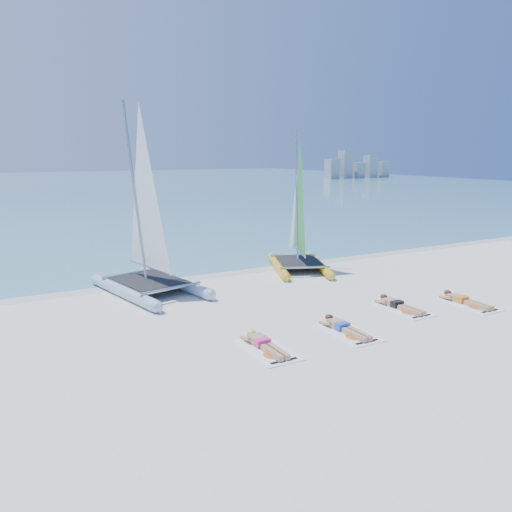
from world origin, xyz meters
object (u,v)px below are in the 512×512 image
(catamaran_blue, at_px, (146,234))
(sunbather_b, at_px, (343,327))
(towel_c, at_px, (402,309))
(sunbather_c, at_px, (398,304))
(catamaran_yellow, at_px, (297,224))
(towel_a, at_px, (267,350))
(sunbather_d, at_px, (463,300))
(towel_b, at_px, (348,333))
(towel_d, at_px, (468,305))
(sunbather_a, at_px, (263,343))

(catamaran_blue, height_order, sunbather_b, catamaran_blue)
(towel_c, height_order, sunbather_c, sunbather_c)
(catamaran_yellow, bearing_deg, towel_a, -105.70)
(catamaran_blue, height_order, sunbather_c, catamaran_blue)
(sunbather_c, bearing_deg, sunbather_d, -16.21)
(catamaran_yellow, distance_m, sunbather_b, 7.75)
(sunbather_b, bearing_deg, towel_a, -175.61)
(towel_b, height_order, sunbather_c, sunbather_c)
(towel_a, height_order, towel_d, same)
(towel_d, bearing_deg, towel_c, 163.79)
(sunbather_c, xyz_separation_m, sunbather_d, (2.15, -0.63, 0.00))
(towel_b, xyz_separation_m, towel_d, (4.86, 0.16, 0.00))
(towel_b, distance_m, sunbather_c, 2.89)
(catamaran_yellow, xyz_separation_m, sunbather_a, (-5.47, -6.92, -1.68))
(towel_a, bearing_deg, sunbather_b, 4.39)
(catamaran_blue, distance_m, sunbather_b, 7.35)
(towel_b, relative_size, sunbather_b, 1.07)
(towel_b, relative_size, towel_c, 1.00)
(sunbather_d, bearing_deg, towel_c, 168.61)
(sunbather_a, distance_m, towel_d, 7.29)
(sunbather_a, bearing_deg, catamaran_yellow, 51.65)
(towel_b, bearing_deg, sunbather_d, 4.17)
(towel_a, height_order, sunbather_b, sunbather_b)
(catamaran_blue, distance_m, towel_d, 10.56)
(towel_a, relative_size, sunbather_a, 1.07)
(catamaran_blue, xyz_separation_m, sunbather_b, (3.40, -6.25, -1.85))
(towel_c, distance_m, sunbather_c, 0.22)
(sunbather_c, bearing_deg, towel_a, -169.27)
(sunbather_d, bearing_deg, sunbather_c, 163.79)
(towel_a, distance_m, sunbather_a, 0.22)
(catamaran_blue, bearing_deg, sunbather_a, -93.26)
(towel_b, relative_size, towel_d, 1.00)
(catamaran_blue, xyz_separation_m, sunbather_a, (0.98, -6.24, -1.85))
(catamaran_yellow, relative_size, towel_b, 3.09)
(sunbather_c, bearing_deg, sunbather_b, -163.81)
(sunbather_a, relative_size, towel_b, 0.93)
(catamaran_blue, height_order, sunbather_a, catamaran_blue)
(sunbather_c, relative_size, sunbather_d, 1.00)
(catamaran_yellow, height_order, sunbather_c, catamaran_yellow)
(towel_a, relative_size, towel_d, 1.00)
(sunbather_a, relative_size, sunbather_b, 1.00)
(catamaran_yellow, bearing_deg, sunbather_a, -106.46)
(towel_a, height_order, sunbather_d, sunbather_d)
(catamaran_yellow, bearing_deg, towel_d, -53.48)
(towel_c, bearing_deg, catamaran_yellow, 86.97)
(sunbather_c, xyz_separation_m, towel_d, (2.15, -0.82, -0.11))
(catamaran_blue, xyz_separation_m, towel_a, (0.98, -6.43, -1.95))
(catamaran_blue, bearing_deg, sunbather_c, -53.91)
(towel_a, distance_m, sunbather_d, 7.30)
(towel_a, distance_m, towel_c, 5.20)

